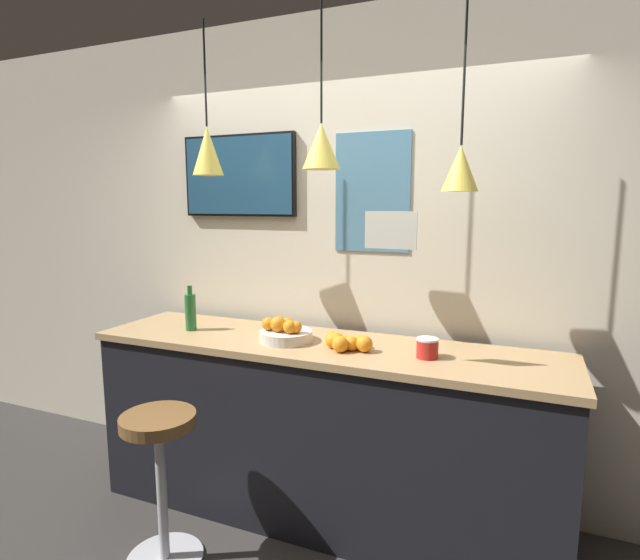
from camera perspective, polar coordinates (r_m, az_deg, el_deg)
The scene contains 13 objects.
back_wall at distance 3.08m, azimuth 3.12°, elevation 2.51°, with size 8.00×0.06×2.90m.
service_counter at distance 2.95m, azimuth 0.00°, elevation -16.77°, with size 2.63×0.65×1.02m.
bar_stool at distance 2.71m, azimuth -17.80°, elevation -19.12°, with size 0.38×0.38×0.77m.
fruit_bowl at distance 2.78m, azimuth -4.03°, elevation -6.04°, with size 0.29×0.29×0.15m.
orange_pile at distance 2.64m, azimuth 2.78°, elevation -7.09°, with size 0.28×0.19×0.09m.
juice_bottle at distance 3.11m, azimuth -14.58°, elevation -3.48°, with size 0.07×0.07×0.27m.
spread_jar at distance 2.55m, azimuth 12.17°, elevation -7.61°, with size 0.11×0.11×0.10m.
pendant_lamp_left at distance 3.04m, azimuth -12.73°, elevation 14.24°, with size 0.18×0.18×0.86m.
pendant_lamp_middle at distance 2.69m, azimuth 0.15°, elevation 15.09°, with size 0.20×0.20×0.84m.
pendant_lamp_right at distance 2.50m, azimuth 15.76°, elevation 12.32°, with size 0.17×0.17×0.96m.
mounted_tv at distance 3.34m, azimuth -9.27°, elevation 11.68°, with size 0.81×0.04×0.52m.
hanging_menu_board at distance 2.29m, azimuth 8.07°, elevation 5.66°, with size 0.24×0.01×0.17m.
wall_poster at distance 2.98m, azimuth 5.97°, elevation 9.92°, with size 0.45×0.01×0.69m.
Camera 1 is at (1.03, -1.79, 1.78)m, focal length 28.00 mm.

